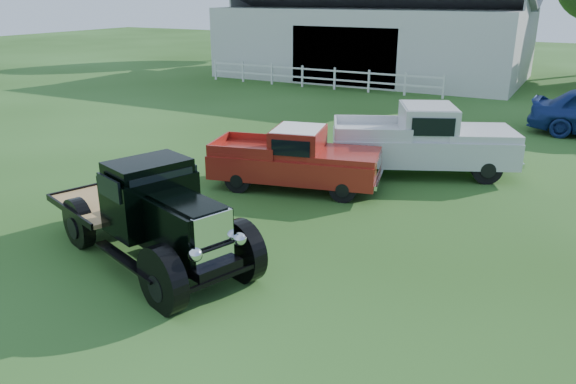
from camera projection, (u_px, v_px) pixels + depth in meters
The scene contains 6 objects.
ground at pixel (252, 256), 11.45m from camera, with size 120.00×120.00×0.00m, color #1D3D0E.
shed_left at pixel (374, 31), 35.21m from camera, with size 18.80×10.20×5.60m, color #ACAAA2, non-canonical shape.
fence_rail at pixel (318, 77), 31.42m from camera, with size 14.20×0.16×1.20m, color white, non-canonical shape.
vintage_flatbed at pixel (149, 210), 11.04m from camera, with size 5.24×2.08×2.08m, color black, non-canonical shape.
red_pickup at pixel (295, 158), 15.18m from camera, with size 4.69×1.80×1.71m, color maroon, non-canonical shape.
white_pickup at pixel (422, 140), 16.43m from camera, with size 5.42×2.10×1.99m, color silver, non-canonical shape.
Camera 1 is at (5.56, -8.76, 5.08)m, focal length 35.00 mm.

